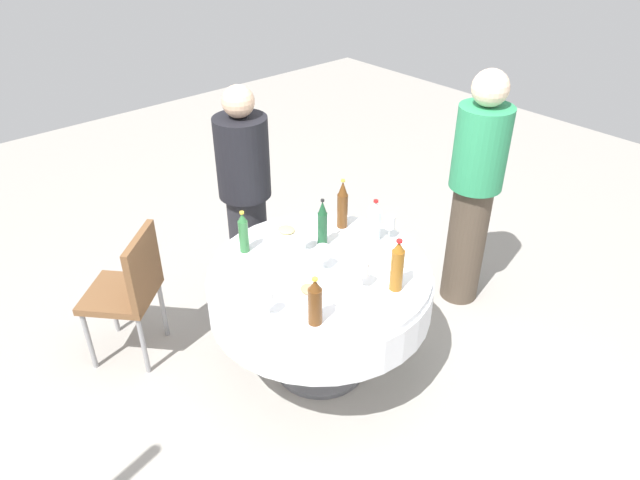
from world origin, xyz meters
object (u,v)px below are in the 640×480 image
dining_table (320,290)px  wine_glass_west (362,270)px  bottle_green_west (243,233)px  wine_glass_left (305,235)px  plate_right (309,291)px  plate_rear (386,260)px  wine_glass_south (323,253)px  plate_south (271,264)px  bottle_amber_left (397,266)px  plate_outer (286,232)px  chair_east (131,286)px  person_far (475,188)px  wine_glass_north (390,223)px  bottle_dark_green_far (322,224)px  bottle_brown_east (342,205)px  bottle_clear_near (375,222)px  person_front (246,197)px  wine_glass_east (268,299)px  bottle_brown_front (315,302)px

dining_table → wine_glass_west: size_ratio=7.78×
bottle_green_west → wine_glass_west: (-0.70, -0.26, -0.01)m
wine_glass_left → plate_right: 0.42m
plate_rear → bottle_green_west: bearing=40.8°
wine_glass_south → plate_south: (0.22, 0.19, -0.10)m
bottle_amber_left → plate_outer: (0.81, 0.09, -0.13)m
wine_glass_west → wine_glass_south: size_ratio=1.10×
plate_outer → chair_east: (0.43, 0.85, -0.23)m
bottle_green_west → person_far: bearing=-110.5°
bottle_amber_left → wine_glass_north: 0.50m
plate_rear → person_far: (0.08, -0.91, 0.11)m
wine_glass_north → plate_south: 0.75m
wine_glass_west → plate_south: wine_glass_west is taller
plate_south → plate_right: 0.33m
bottle_dark_green_far → bottle_brown_east: bottle_brown_east is taller
bottle_green_west → plate_right: (-0.55, -0.02, -0.11)m
bottle_clear_near → chair_east: (0.83, 1.19, -0.35)m
dining_table → plate_outer: (0.41, -0.09, 0.16)m
bottle_amber_left → wine_glass_west: bottle_amber_left is taller
wine_glass_south → bottle_brown_east: bearing=-56.2°
bottle_clear_near → bottle_green_west: 0.77m
plate_outer → wine_glass_west: bearing=176.6°
bottle_amber_left → person_far: size_ratio=0.19×
bottle_green_west → plate_rear: bearing=-139.2°
bottle_brown_east → person_far: bearing=-113.8°
plate_right → dining_table: bearing=-55.4°
bottle_dark_green_far → plate_south: (0.03, 0.36, -0.13)m
dining_table → wine_glass_north: bearing=-93.8°
wine_glass_west → plate_outer: bearing=-3.4°
bottle_dark_green_far → plate_rear: size_ratio=1.30×
bottle_clear_near → plate_right: bearing=102.7°
wine_glass_south → person_far: size_ratio=0.09×
dining_table → wine_glass_left: (0.20, -0.06, 0.26)m
dining_table → plate_right: bearing=124.6°
plate_rear → dining_table: bearing=58.9°
bottle_green_west → chair_east: size_ratio=0.30×
dining_table → person_front: size_ratio=0.82×
wine_glass_east → plate_rear: bearing=-94.6°
wine_glass_left → wine_glass_west: size_ratio=0.91×
wine_glass_east → plate_rear: wine_glass_east is taller
bottle_green_west → plate_south: size_ratio=1.04×
dining_table → bottle_dark_green_far: 0.38m
wine_glass_west → plate_outer: 0.70m
bottle_green_west → wine_glass_west: bottle_green_west is taller
bottle_brown_front → chair_east: bottle_brown_front is taller
dining_table → wine_glass_south: wine_glass_south is taller
plate_rear → plate_outer: bearing=20.9°
dining_table → wine_glass_east: size_ratio=8.79×
wine_glass_south → plate_south: 0.31m
wine_glass_west → bottle_brown_front: bearing=97.8°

